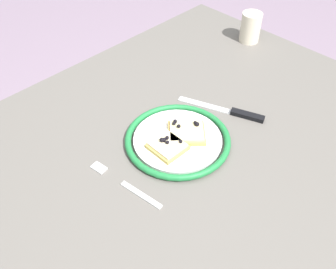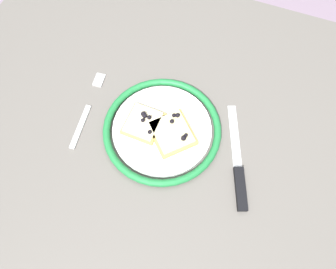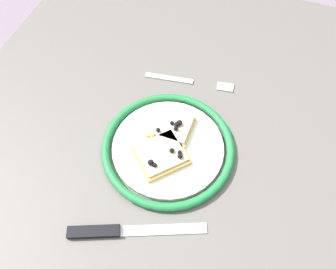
{
  "view_description": "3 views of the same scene",
  "coord_description": "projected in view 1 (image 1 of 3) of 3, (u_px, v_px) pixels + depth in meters",
  "views": [
    {
      "loc": [
        -0.52,
        -0.45,
        1.41
      ],
      "look_at": [
        -0.04,
        0.03,
        0.76
      ],
      "focal_mm": 40.75,
      "sensor_mm": 36.0,
      "label": 1
    },
    {
      "loc": [
        0.08,
        -0.25,
        1.35
      ],
      "look_at": [
        -0.01,
        -0.0,
        0.76
      ],
      "focal_mm": 32.08,
      "sensor_mm": 36.0,
      "label": 2
    },
    {
      "loc": [
        0.28,
        0.11,
        1.33
      ],
      "look_at": [
        -0.05,
        0.0,
        0.77
      ],
      "focal_mm": 36.0,
      "sensor_mm": 36.0,
      "label": 3
    }
  ],
  "objects": [
    {
      "name": "dining_table",
      "position": [
        187.0,
        159.0,
        1.01
      ],
      "size": [
        1.18,
        0.94,
        0.74
      ],
      "color": "#5B5651",
      "rests_on": "ground_plane"
    },
    {
      "name": "plate",
      "position": [
        178.0,
        140.0,
        0.94
      ],
      "size": [
        0.26,
        0.26,
        0.02
      ],
      "color": "white",
      "rests_on": "dining_table"
    },
    {
      "name": "pizza_slice_near",
      "position": [
        187.0,
        132.0,
        0.94
      ],
      "size": [
        0.12,
        0.12,
        0.03
      ],
      "color": "tan",
      "rests_on": "plate"
    },
    {
      "name": "pizza_slice_far",
      "position": [
        167.0,
        145.0,
        0.91
      ],
      "size": [
        0.08,
        0.08,
        0.03
      ],
      "color": "tan",
      "rests_on": "plate"
    },
    {
      "name": "knife",
      "position": [
        235.0,
        112.0,
        1.02
      ],
      "size": [
        0.1,
        0.23,
        0.01
      ],
      "color": "silver",
      "rests_on": "dining_table"
    },
    {
      "name": "fork",
      "position": [
        125.0,
        184.0,
        0.85
      ],
      "size": [
        0.04,
        0.2,
        0.0
      ],
      "color": "silver",
      "rests_on": "dining_table"
    },
    {
      "name": "cup",
      "position": [
        251.0,
        27.0,
        1.26
      ],
      "size": [
        0.07,
        0.07,
        0.1
      ],
      "primitive_type": "cylinder",
      "color": "beige",
      "rests_on": "dining_table"
    }
  ]
}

